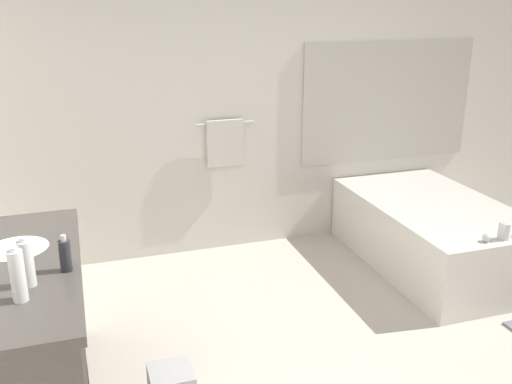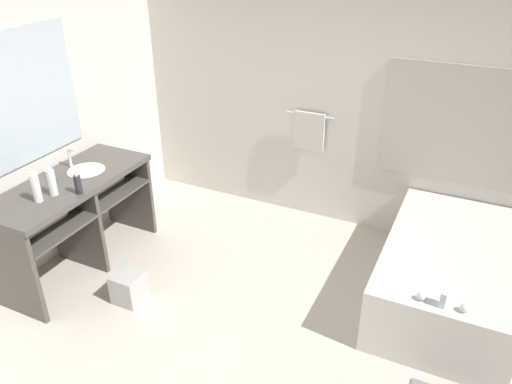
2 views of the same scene
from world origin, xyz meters
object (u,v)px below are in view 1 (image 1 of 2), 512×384
Objects in this scene: bathtub at (434,231)px; water_bottle_1 at (18,275)px; soap_dispenser at (65,255)px; water_bottle_2 at (27,263)px.

water_bottle_1 reaches higher than bathtub.
bathtub is 3.14m from soap_dispenser.
water_bottle_2 reaches higher than soap_dispenser.
soap_dispenser reaches higher than bathtub.
water_bottle_1 is at bearing -101.88° from water_bottle_2.
water_bottle_1 is at bearing -128.69° from soap_dispenser.
water_bottle_2 is at bearing -147.00° from soap_dispenser.
soap_dispenser is (0.20, 0.24, -0.04)m from water_bottle_1.
water_bottle_1 reaches higher than water_bottle_2.
water_bottle_2 is 1.29× the size of soap_dispenser.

